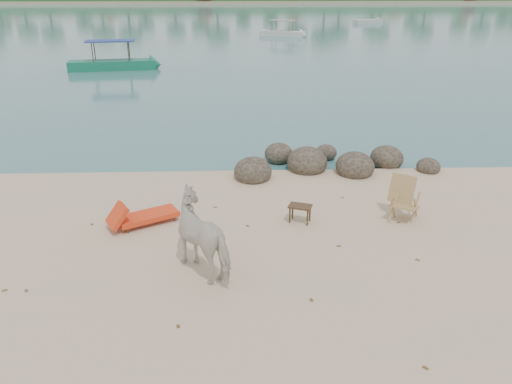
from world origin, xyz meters
TOP-DOWN VIEW (x-y plane):
  - water at (0.00, 90.00)m, footprint 400.00×400.00m
  - boulders at (2.96, 6.07)m, footprint 6.32×2.90m
  - cow at (-0.30, 0.34)m, footprint 1.83×1.96m
  - side_table at (1.80, 2.39)m, footprint 0.62×0.51m
  - lounge_chair at (-1.86, 2.47)m, footprint 1.87×1.43m
  - deck_chair at (4.34, 2.43)m, footprint 0.96×0.97m
  - boat_near at (-7.91, 25.74)m, footprint 6.43×2.31m
  - boat_mid at (5.26, 47.12)m, footprint 5.40×3.67m
  - boat_far at (18.77, 64.44)m, footprint 5.09×3.64m
  - dead_leaves at (0.22, 0.61)m, footprint 8.41×6.96m

SIDE VIEW (x-z plane):
  - water at x=0.00m, z-range 0.00..0.00m
  - dead_leaves at x=0.22m, z-range 0.01..0.01m
  - boulders at x=2.96m, z-range -0.28..0.66m
  - side_table at x=1.80m, z-range 0.00..0.43m
  - lounge_chair at x=-1.86m, z-range 0.00..0.54m
  - boat_far at x=18.77m, z-range 0.00..0.60m
  - deck_chair at x=4.34m, z-range 0.00..1.04m
  - cow at x=-0.30m, z-range 0.00..1.56m
  - boat_mid at x=5.26m, z-range 0.00..2.67m
  - boat_near at x=-7.91m, z-range 0.00..3.06m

